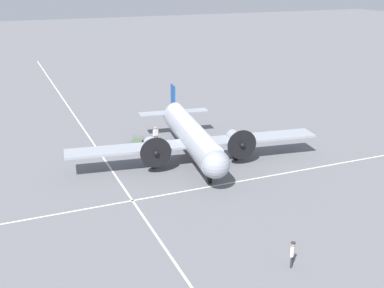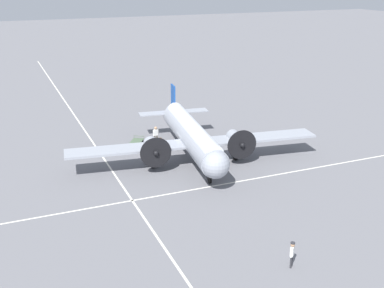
% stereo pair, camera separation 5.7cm
% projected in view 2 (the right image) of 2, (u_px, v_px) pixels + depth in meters
% --- Properties ---
extents(ground_plane, '(300.00, 300.00, 0.00)m').
position_uv_depth(ground_plane, '(192.00, 159.00, 44.51)').
color(ground_plane, slate).
extents(apron_line_eastwest, '(120.00, 0.16, 0.01)m').
position_uv_depth(apron_line_eastwest, '(221.00, 185.00, 39.20)').
color(apron_line_eastwest, silver).
rests_on(apron_line_eastwest, ground_plane).
extents(apron_line_northsouth, '(0.16, 120.00, 0.01)m').
position_uv_depth(apron_line_northsouth, '(113.00, 172.00, 41.77)').
color(apron_line_northsouth, silver).
rests_on(apron_line_northsouth, ground_plane).
extents(airliner_main, '(22.82, 16.74, 5.35)m').
position_uv_depth(airliner_main, '(193.00, 136.00, 43.36)').
color(airliner_main, '#9399A3').
rests_on(airliner_main, ground_plane).
extents(crew_foreground, '(0.44, 0.40, 1.65)m').
position_uv_depth(crew_foreground, '(292.00, 252.00, 27.90)').
color(crew_foreground, '#2D2D33').
rests_on(crew_foreground, ground_plane).
extents(passenger_boarding, '(0.61, 0.29, 1.79)m').
position_uv_depth(passenger_boarding, '(156.00, 133.00, 48.29)').
color(passenger_boarding, '#473D2D').
rests_on(passenger_boarding, ground_plane).
extents(suitcase_near_door, '(0.50, 0.13, 0.63)m').
position_uv_depth(suitcase_near_door, '(160.00, 141.00, 48.53)').
color(suitcase_near_door, brown).
rests_on(suitcase_near_door, ground_plane).
extents(baggage_cart, '(1.96, 2.20, 0.56)m').
position_uv_depth(baggage_cart, '(137.00, 141.00, 48.41)').
color(baggage_cart, '#4C6047').
rests_on(baggage_cart, ground_plane).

